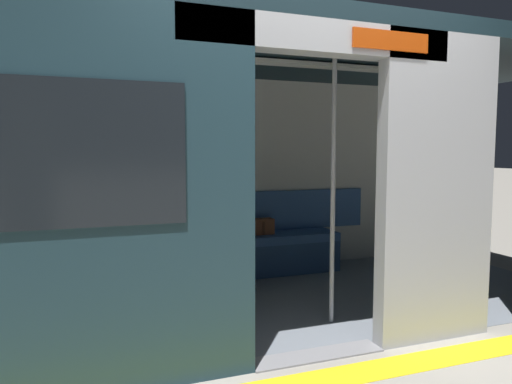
% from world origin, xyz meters
% --- Properties ---
extents(ground_plane, '(60.00, 60.00, 0.00)m').
position_xyz_m(ground_plane, '(0.00, 0.00, 0.00)').
color(ground_plane, gray).
extents(platform_edge_strip, '(8.00, 0.24, 0.01)m').
position_xyz_m(platform_edge_strip, '(0.00, 0.30, 0.00)').
color(platform_edge_strip, yellow).
rests_on(platform_edge_strip, ground_plane).
extents(train_car, '(6.40, 2.51, 2.25)m').
position_xyz_m(train_car, '(0.06, -1.08, 1.47)').
color(train_car, '#ADAFB5').
rests_on(train_car, ground_plane).
extents(bench_seat, '(2.49, 0.44, 0.43)m').
position_xyz_m(bench_seat, '(0.00, -2.00, 0.33)').
color(bench_seat, '#38609E').
rests_on(bench_seat, ground_plane).
extents(person_seated, '(0.55, 0.67, 1.16)m').
position_xyz_m(person_seated, '(0.02, -1.94, 0.66)').
color(person_seated, '#4C8CC6').
rests_on(person_seated, ground_plane).
extents(handbag, '(0.26, 0.15, 0.17)m').
position_xyz_m(handbag, '(-0.39, -2.06, 0.52)').
color(handbag, brown).
rests_on(handbag, bench_seat).
extents(book, '(0.20, 0.25, 0.03)m').
position_xyz_m(book, '(0.35, -2.05, 0.45)').
color(book, '#33723F').
rests_on(book, bench_seat).
extents(grab_pole_door, '(0.04, 0.04, 2.11)m').
position_xyz_m(grab_pole_door, '(0.40, -0.41, 1.06)').
color(grab_pole_door, silver).
rests_on(grab_pole_door, ground_plane).
extents(grab_pole_far, '(0.04, 0.04, 2.11)m').
position_xyz_m(grab_pole_far, '(-0.40, -0.51, 1.06)').
color(grab_pole_far, silver).
rests_on(grab_pole_far, ground_plane).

